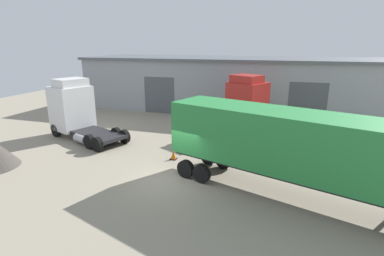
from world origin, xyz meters
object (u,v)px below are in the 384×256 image
(tractor_unit_white, at_px, (75,110))
(tractor_unit_red, at_px, (244,106))
(container_trailer_green, at_px, (295,145))
(traffic_cone, at_px, (173,155))

(tractor_unit_white, distance_m, tractor_unit_red, 12.76)
(tractor_unit_red, bearing_deg, tractor_unit_white, 139.63)
(tractor_unit_white, relative_size, tractor_unit_red, 1.04)
(container_trailer_green, bearing_deg, tractor_unit_white, -179.65)
(tractor_unit_white, xyz_separation_m, container_trailer_green, (15.46, -5.09, 0.50))
(container_trailer_green, xyz_separation_m, traffic_cone, (-6.76, 2.79, -2.28))
(container_trailer_green, bearing_deg, traffic_cone, 176.11)
(tractor_unit_white, xyz_separation_m, tractor_unit_red, (11.86, 4.72, 0.09))
(tractor_unit_white, distance_m, traffic_cone, 9.18)
(tractor_unit_white, relative_size, container_trailer_green, 0.56)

